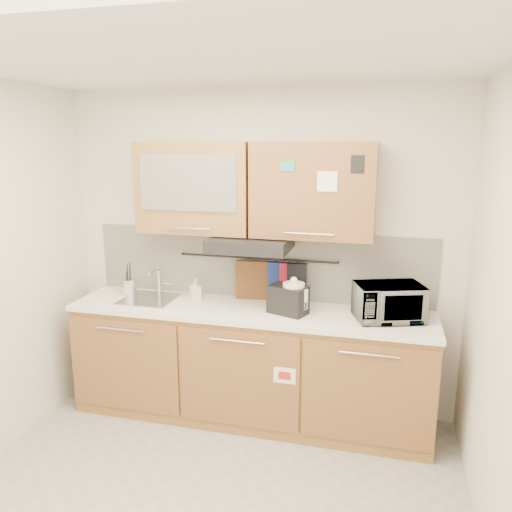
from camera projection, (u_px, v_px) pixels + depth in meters
The scene contains 18 objects.
ceiling at pixel (181, 50), 2.36m from camera, with size 3.20×3.20×0.00m, color white.
wall_back at pixel (259, 252), 4.06m from camera, with size 3.20×3.20×0.00m, color silver.
base_cabinet at pixel (249, 370), 3.97m from camera, with size 2.80×0.64×0.88m.
countertop at pixel (249, 311), 3.86m from camera, with size 2.82×0.62×0.04m, color white.
backsplash at pixel (258, 264), 4.07m from camera, with size 2.80×0.02×0.56m, color silver.
upper_cabinets at pixel (252, 189), 3.78m from camera, with size 1.82×0.37×0.70m.
range_hood at pixel (251, 244), 3.80m from camera, with size 0.60×0.46×0.10m, color black.
sink at pixel (149, 299), 4.08m from camera, with size 0.42×0.40×0.26m.
utensil_rail at pixel (257, 258), 4.03m from camera, with size 0.02×0.02×1.30m, color black.
utensil_crock at pixel (130, 287), 4.17m from camera, with size 0.14×0.14×0.28m.
kettle at pixel (294, 299), 3.71m from camera, with size 0.22×0.21×0.29m.
toaster at pixel (288, 299), 3.72m from camera, with size 0.32×0.26×0.21m.
microwave at pixel (389, 302), 3.59m from camera, with size 0.47×0.32×0.26m, color #999999.
soap_bottle at pixel (195, 289), 4.05m from camera, with size 0.08×0.08×0.18m, color #999999.
cutting_board at pixel (258, 288), 4.06m from camera, with size 0.36×0.03×0.45m, color brown.
oven_mitt at pixel (276, 276), 4.00m from camera, with size 0.14×0.03×0.23m, color navy.
dark_pouch at pixel (297, 278), 3.96m from camera, with size 0.15×0.04×0.24m, color black.
pot_holder at pixel (289, 274), 3.97m from camera, with size 0.15×0.02×0.18m, color red.
Camera 1 is at (0.97, -2.35, 2.17)m, focal length 35.00 mm.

